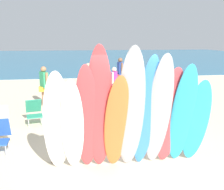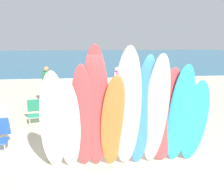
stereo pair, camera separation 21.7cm
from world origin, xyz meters
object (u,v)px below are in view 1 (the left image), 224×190
(surfboard_rack, at_px, (124,137))
(beachgoer_photographing, at_px, (114,81))
(beachgoer_near_rack, at_px, (88,76))
(beachgoer_midbeach, at_px, (44,84))
(beach_chair_striped, at_px, (34,111))
(surfboard_teal_9, at_px, (182,116))
(beach_chair_red, at_px, (0,118))
(surfboard_red_3, at_px, (99,111))
(surfboard_grey_5, at_px, (130,111))
(beachgoer_strolling, at_px, (120,72))
(surfboard_red_8, at_px, (170,117))
(surfboard_red_2, at_px, (86,120))
(surfboard_white_1, at_px, (72,127))
(surfboard_white_0, at_px, (57,123))
(surfboard_orange_4, at_px, (117,124))
(surfboard_blue_6, at_px, (146,114))
(surfboard_teal_10, at_px, (196,122))
(surfboard_grey_7, at_px, (159,113))

(surfboard_rack, xyz_separation_m, beachgoer_photographing, (0.71, 5.92, 0.33))
(surfboard_rack, distance_m, beachgoer_near_rack, 7.79)
(beachgoer_midbeach, xyz_separation_m, beach_chair_striped, (-0.15, -2.15, -0.54))
(surfboard_teal_9, distance_m, beach_chair_red, 5.38)
(surfboard_red_3, height_order, surfboard_grey_5, surfboard_red_3)
(beachgoer_strolling, bearing_deg, surfboard_teal_9, 169.95)
(surfboard_grey_5, xyz_separation_m, surfboard_red_8, (0.91, 0.17, -0.22))
(beachgoer_near_rack, bearing_deg, surfboard_red_2, 59.73)
(beachgoer_near_rack, bearing_deg, surfboard_teal_9, 73.68)
(beachgoer_strolling, bearing_deg, beach_chair_striped, 134.39)
(beachgoer_midbeach, bearing_deg, surfboard_grey_5, 172.04)
(surfboard_red_2, height_order, beach_chair_red, surfboard_red_2)
(beach_chair_red, bearing_deg, beachgoer_strolling, 41.61)
(surfboard_white_1, distance_m, beachgoer_near_rack, 8.38)
(surfboard_white_0, xyz_separation_m, surfboard_red_2, (0.59, -0.04, 0.06))
(surfboard_red_2, distance_m, surfboard_orange_4, 0.63)
(surfboard_blue_6, bearing_deg, surfboard_teal_9, 0.69)
(surfboard_red_3, relative_size, beachgoer_strolling, 1.59)
(beachgoer_near_rack, bearing_deg, surfboard_white_0, 55.66)
(beach_chair_striped, bearing_deg, beachgoer_midbeach, 74.28)
(surfboard_red_2, bearing_deg, surfboard_orange_4, -1.12)
(surfboard_teal_10, distance_m, beach_chair_red, 5.64)
(surfboard_orange_4, bearing_deg, surfboard_white_0, 173.08)
(surfboard_grey_5, bearing_deg, surfboard_blue_6, 10.71)
(beachgoer_photographing, distance_m, beach_chair_striped, 4.31)
(surfboard_rack, height_order, beachgoer_strolling, beachgoer_strolling)
(surfboard_red_8, distance_m, beach_chair_red, 5.13)
(surfboard_grey_5, relative_size, beachgoer_near_rack, 1.83)
(surfboard_red_8, xyz_separation_m, beach_chair_red, (-4.24, 2.80, -0.70))
(surfboard_white_0, height_order, beach_chair_striped, surfboard_white_0)
(surfboard_teal_10, xyz_separation_m, beachgoer_photographing, (-0.80, 6.45, -0.13))
(surfboard_red_2, distance_m, surfboard_red_8, 1.79)
(beachgoer_photographing, bearing_deg, surfboard_grey_7, 24.36)
(surfboard_white_1, xyz_separation_m, surfboard_teal_9, (2.34, -0.00, 0.13))
(beachgoer_strolling, bearing_deg, surfboard_red_8, 168.23)
(surfboard_red_2, bearing_deg, surfboard_red_8, 4.61)
(surfboard_white_1, xyz_separation_m, beachgoer_strolling, (2.55, 8.64, -0.03))
(surfboard_orange_4, bearing_deg, beachgoer_strolling, 76.08)
(surfboard_white_0, distance_m, surfboard_orange_4, 1.21)
(surfboard_red_8, bearing_deg, beachgoer_strolling, 82.75)
(beach_chair_striped, bearing_deg, surfboard_red_8, -58.15)
(beachgoer_photographing, bearing_deg, surfboard_red_8, 27.03)
(surfboard_blue_6, bearing_deg, surfboard_white_1, 173.05)
(surfboard_red_3, distance_m, surfboard_teal_10, 2.17)
(surfboard_grey_7, relative_size, surfboard_teal_10, 1.29)
(surfboard_red_8, distance_m, beach_chair_striped, 4.90)
(beachgoer_midbeach, bearing_deg, beachgoer_strolling, -80.87)
(beachgoer_photographing, xyz_separation_m, beach_chair_striped, (-3.15, -2.91, -0.45))
(surfboard_grey_7, relative_size, beachgoer_midbeach, 1.59)
(surfboard_red_2, distance_m, surfboard_teal_10, 2.40)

